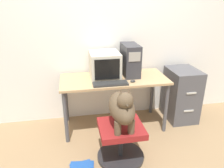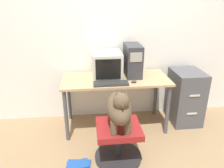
{
  "view_description": "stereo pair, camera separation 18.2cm",
  "coord_description": "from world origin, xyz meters",
  "px_view_note": "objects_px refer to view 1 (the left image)",
  "views": [
    {
      "loc": [
        -0.54,
        -2.42,
        1.79
      ],
      "look_at": [
        -0.08,
        0.02,
        0.79
      ],
      "focal_mm": 35.0,
      "sensor_mm": 36.0,
      "label": 1
    },
    {
      "loc": [
        -0.36,
        -2.44,
        1.79
      ],
      "look_at": [
        -0.08,
        0.02,
        0.79
      ],
      "focal_mm": 35.0,
      "sensor_mm": 36.0,
      "label": 2
    }
  ],
  "objects_px": {
    "crt_monitor": "(105,65)",
    "book_stack_floor": "(82,167)",
    "office_chair": "(121,141)",
    "filing_cabinet": "(181,95)",
    "pc_tower": "(130,60)",
    "keyboard": "(110,84)",
    "dog": "(122,107)"
  },
  "relations": [
    {
      "from": "crt_monitor",
      "to": "book_stack_floor",
      "type": "relative_size",
      "value": 1.54
    },
    {
      "from": "office_chair",
      "to": "book_stack_floor",
      "type": "height_order",
      "value": "office_chair"
    },
    {
      "from": "office_chair",
      "to": "filing_cabinet",
      "type": "xyz_separation_m",
      "value": [
        1.11,
        0.74,
        0.16
      ]
    },
    {
      "from": "crt_monitor",
      "to": "filing_cabinet",
      "type": "distance_m",
      "value": 1.28
    },
    {
      "from": "pc_tower",
      "to": "filing_cabinet",
      "type": "bearing_deg",
      "value": -4.32
    },
    {
      "from": "office_chair",
      "to": "filing_cabinet",
      "type": "bearing_deg",
      "value": 33.62
    },
    {
      "from": "keyboard",
      "to": "office_chair",
      "type": "distance_m",
      "value": 0.71
    },
    {
      "from": "dog",
      "to": "book_stack_floor",
      "type": "distance_m",
      "value": 0.82
    },
    {
      "from": "crt_monitor",
      "to": "pc_tower",
      "type": "height_order",
      "value": "pc_tower"
    },
    {
      "from": "keyboard",
      "to": "office_chair",
      "type": "height_order",
      "value": "keyboard"
    },
    {
      "from": "office_chair",
      "to": "dog",
      "type": "relative_size",
      "value": 1.0
    },
    {
      "from": "crt_monitor",
      "to": "filing_cabinet",
      "type": "relative_size",
      "value": 0.56
    },
    {
      "from": "filing_cabinet",
      "to": "office_chair",
      "type": "bearing_deg",
      "value": -146.38
    },
    {
      "from": "dog",
      "to": "book_stack_floor",
      "type": "bearing_deg",
      "value": -171.76
    },
    {
      "from": "crt_monitor",
      "to": "book_stack_floor",
      "type": "xyz_separation_m",
      "value": [
        -0.41,
        -0.89,
        -0.9
      ]
    },
    {
      "from": "pc_tower",
      "to": "keyboard",
      "type": "height_order",
      "value": "pc_tower"
    },
    {
      "from": "crt_monitor",
      "to": "dog",
      "type": "distance_m",
      "value": 0.86
    },
    {
      "from": "filing_cabinet",
      "to": "crt_monitor",
      "type": "bearing_deg",
      "value": 177.08
    },
    {
      "from": "office_chair",
      "to": "dog",
      "type": "bearing_deg",
      "value": -90.0
    },
    {
      "from": "crt_monitor",
      "to": "keyboard",
      "type": "relative_size",
      "value": 1.0
    },
    {
      "from": "keyboard",
      "to": "office_chair",
      "type": "xyz_separation_m",
      "value": [
        0.03,
        -0.48,
        -0.52
      ]
    },
    {
      "from": "crt_monitor",
      "to": "dog",
      "type": "relative_size",
      "value": 0.8
    },
    {
      "from": "book_stack_floor",
      "to": "office_chair",
      "type": "bearing_deg",
      "value": 11.46
    },
    {
      "from": "crt_monitor",
      "to": "office_chair",
      "type": "xyz_separation_m",
      "value": [
        0.06,
        -0.8,
        -0.68
      ]
    },
    {
      "from": "filing_cabinet",
      "to": "keyboard",
      "type": "bearing_deg",
      "value": -167.4
    },
    {
      "from": "pc_tower",
      "to": "book_stack_floor",
      "type": "xyz_separation_m",
      "value": [
        -0.77,
        -0.89,
        -0.95
      ]
    },
    {
      "from": "crt_monitor",
      "to": "dog",
      "type": "height_order",
      "value": "crt_monitor"
    },
    {
      "from": "keyboard",
      "to": "dog",
      "type": "relative_size",
      "value": 0.8
    },
    {
      "from": "dog",
      "to": "book_stack_floor",
      "type": "relative_size",
      "value": 1.92
    },
    {
      "from": "book_stack_floor",
      "to": "crt_monitor",
      "type": "bearing_deg",
      "value": 65.27
    },
    {
      "from": "office_chair",
      "to": "book_stack_floor",
      "type": "relative_size",
      "value": 1.92
    },
    {
      "from": "book_stack_floor",
      "to": "keyboard",
      "type": "bearing_deg",
      "value": 53.03
    }
  ]
}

